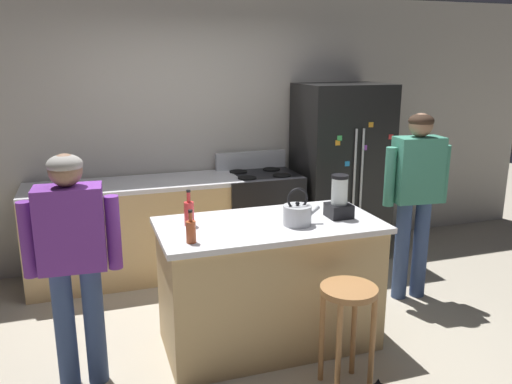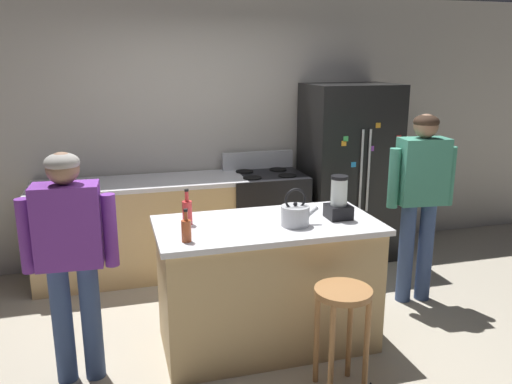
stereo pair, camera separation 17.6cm
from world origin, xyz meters
name	(u,v)px [view 1 (the left image)]	position (x,y,z in m)	size (l,w,h in m)	color
ground_plane	(269,341)	(0.00, 0.00, 0.00)	(14.00, 14.00, 0.00)	#B2A893
back_wall	(206,131)	(0.00, 1.95, 1.35)	(8.00, 0.10, 2.70)	#BCB7AD
kitchen_island	(269,283)	(0.00, 0.00, 0.48)	(1.59, 0.81, 0.95)	tan
back_counter_run	(136,230)	(-0.80, 1.55, 0.47)	(2.00, 0.64, 0.95)	tan
refrigerator	(341,172)	(1.35, 1.50, 0.92)	(0.90, 0.73, 1.83)	black
stove_range	(259,218)	(0.45, 1.52, 0.49)	(0.76, 0.65, 1.13)	black
person_by_island_left	(73,251)	(-1.33, -0.09, 0.93)	(0.59, 0.24, 1.54)	#384C7A
person_by_sink_right	(416,189)	(1.46, 0.34, 1.00)	(0.60, 0.26, 1.64)	#384C7A
bar_stool	(348,311)	(0.28, -0.68, 0.54)	(0.36, 0.36, 0.70)	#9E6B3D
blender_appliance	(339,200)	(0.53, -0.04, 1.08)	(0.17, 0.17, 0.32)	black
bottle_soda	(189,212)	(-0.55, 0.12, 1.04)	(0.07, 0.07, 0.26)	red
bottle_cooking_sauce	(191,231)	(-0.61, -0.23, 1.03)	(0.06, 0.06, 0.22)	#B24C26
tea_kettle	(298,214)	(0.17, -0.11, 1.03)	(0.28, 0.20, 0.27)	#B7BABF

